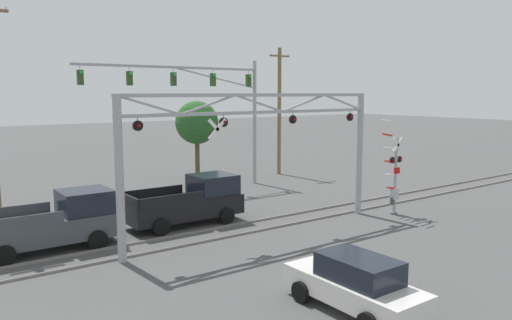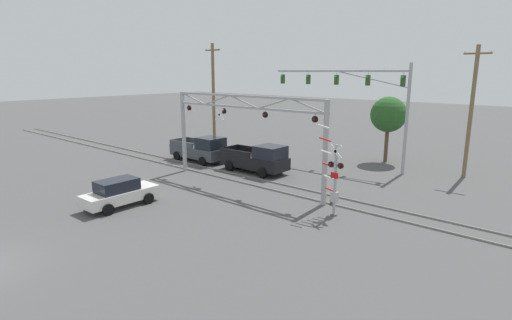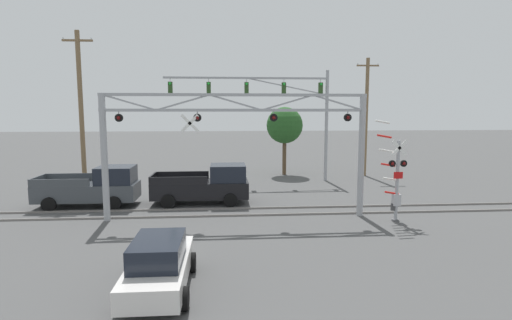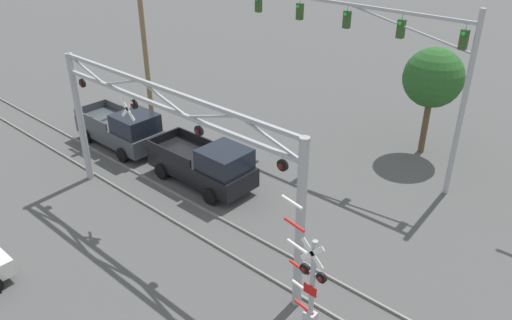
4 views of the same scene
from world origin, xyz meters
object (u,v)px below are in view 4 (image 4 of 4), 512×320
object	(u,v)px
crossing_signal_mast	(309,296)
utility_pole_left	(144,36)
crossing_gantry	(167,141)
traffic_signal_span	(397,53)
pickup_truck_following	(123,129)
pickup_truck_lead	(206,165)
background_tree_beyond_span	(433,78)

from	to	relation	value
crossing_signal_mast	utility_pole_left	distance (m)	18.71
crossing_gantry	utility_pole_left	world-z (taller)	utility_pole_left
traffic_signal_span	pickup_truck_following	bearing A→B (deg)	-148.76
pickup_truck_lead	utility_pole_left	bearing A→B (deg)	160.06
traffic_signal_span	pickup_truck_following	size ratio (longest dim) A/B	2.24
crossing_gantry	traffic_signal_span	xyz separation A→B (m)	(3.81, 10.12, 1.91)
crossing_gantry	pickup_truck_following	xyz separation A→B (m)	(-7.80, 3.08, -2.92)
traffic_signal_span	crossing_gantry	bearing A→B (deg)	-110.60
crossing_gantry	traffic_signal_span	distance (m)	10.98
crossing_signal_mast	pickup_truck_lead	distance (m)	10.26
crossing_signal_mast	pickup_truck_following	bearing A→B (deg)	164.46
traffic_signal_span	pickup_truck_lead	bearing A→B (deg)	-128.48
crossing_signal_mast	pickup_truck_lead	world-z (taller)	crossing_signal_mast
utility_pole_left	pickup_truck_lead	bearing A→B (deg)	-19.94
crossing_signal_mast	background_tree_beyond_span	world-z (taller)	background_tree_beyond_span
utility_pole_left	crossing_gantry	bearing A→B (deg)	-33.29
pickup_truck_lead	pickup_truck_following	size ratio (longest dim) A/B	1.01
pickup_truck_lead	utility_pole_left	distance (m)	9.21
traffic_signal_span	pickup_truck_lead	size ratio (longest dim) A/B	2.22
utility_pole_left	background_tree_beyond_span	bearing A→B (deg)	27.44
crossing_gantry	crossing_signal_mast	bearing A→B (deg)	-8.97
crossing_signal_mast	pickup_truck_following	size ratio (longest dim) A/B	0.90
pickup_truck_lead	pickup_truck_following	xyz separation A→B (m)	(-6.20, -0.24, -0.00)
crossing_signal_mast	traffic_signal_span	xyz separation A→B (m)	(-3.77, 11.32, 3.97)
traffic_signal_span	background_tree_beyond_span	world-z (taller)	traffic_signal_span
traffic_signal_span	utility_pole_left	xyz separation A→B (m)	(-13.14, -4.00, -0.69)
crossing_signal_mast	pickup_truck_lead	size ratio (longest dim) A/B	0.90
pickup_truck_lead	background_tree_beyond_span	world-z (taller)	background_tree_beyond_span
pickup_truck_following	background_tree_beyond_span	size ratio (longest dim) A/B	0.97
utility_pole_left	pickup_truck_following	bearing A→B (deg)	-63.33
pickup_truck_following	pickup_truck_lead	bearing A→B (deg)	2.23
crossing_signal_mast	crossing_gantry	bearing A→B (deg)	171.03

